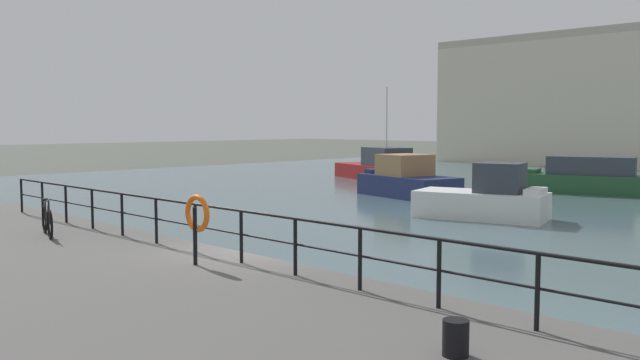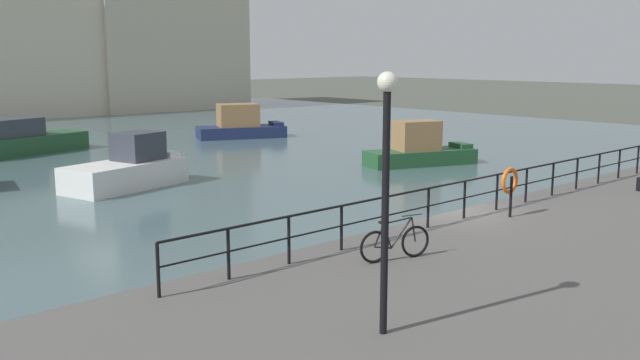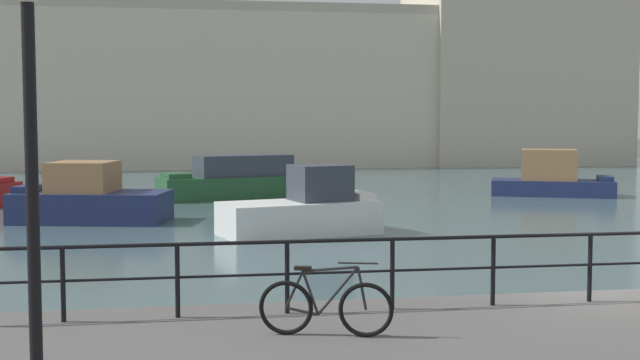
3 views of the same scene
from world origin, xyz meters
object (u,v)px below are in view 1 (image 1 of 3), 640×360
object	(u,v)px
mooring_bollard	(456,338)
parked_bicycle	(47,221)
moored_red_daysailer	(596,179)
moored_small_launch	(485,199)
moored_harbor_tender	(382,168)
life_ring_stand	(197,216)
moored_green_narrowboat	(407,180)

from	to	relation	value
mooring_bollard	parked_bicycle	bearing A→B (deg)	178.83
moored_red_daysailer	moored_small_launch	bearing A→B (deg)	77.32
moored_red_daysailer	moored_small_launch	world-z (taller)	moored_small_launch
moored_harbor_tender	life_ring_stand	world-z (taller)	moored_harbor_tender
moored_red_daysailer	moored_small_launch	size ratio (longest dim) A/B	1.68
parked_bicycle	moored_harbor_tender	bearing A→B (deg)	130.49
moored_harbor_tender	moored_small_launch	xyz separation A→B (m)	(15.19, -11.95, -0.03)
mooring_bollard	life_ring_stand	distance (m)	6.65
moored_harbor_tender	moored_small_launch	distance (m)	19.33
moored_green_narrowboat	moored_harbor_tender	distance (m)	10.72
moored_red_daysailer	moored_harbor_tender	bearing A→B (deg)	-12.02
moored_red_daysailer	moored_small_launch	xyz separation A→B (m)	(0.73, -12.94, -0.03)
moored_harbor_tender	life_ring_stand	bearing A→B (deg)	-37.27
moored_harbor_tender	mooring_bollard	distance (m)	38.37
moored_harbor_tender	parked_bicycle	bearing A→B (deg)	-46.25
moored_harbor_tender	mooring_bollard	world-z (taller)	moored_harbor_tender
moored_red_daysailer	moored_harbor_tender	size ratio (longest dim) A/B	1.05
moored_green_narrowboat	parked_bicycle	size ratio (longest dim) A/B	3.51
moored_small_launch	parked_bicycle	world-z (taller)	moored_small_launch
mooring_bollard	moored_small_launch	bearing A→B (deg)	119.60
moored_green_narrowboat	life_ring_stand	xyz separation A→B (m)	(10.64, -20.88, 1.17)
moored_green_narrowboat	parked_bicycle	bearing A→B (deg)	116.46
parked_bicycle	life_ring_stand	distance (m)	5.55
parked_bicycle	moored_small_launch	bearing A→B (deg)	98.80
moored_small_launch	parked_bicycle	bearing A→B (deg)	-112.37
moored_green_narrowboat	moored_red_daysailer	distance (m)	10.70
moored_harbor_tender	parked_bicycle	world-z (taller)	moored_harbor_tender
moored_red_daysailer	moored_green_narrowboat	bearing A→B (deg)	35.45
life_ring_stand	moored_small_launch	bearing A→B (deg)	101.17
moored_green_narrowboat	parked_bicycle	xyz separation A→B (m)	(5.16, -21.52, 0.58)
moored_harbor_tender	moored_small_launch	bearing A→B (deg)	-18.56
moored_green_narrowboat	moored_small_launch	world-z (taller)	moored_small_launch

